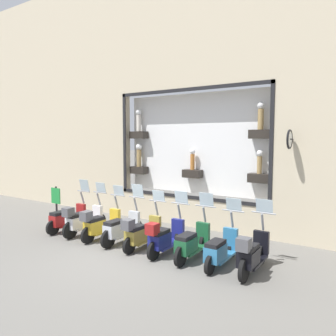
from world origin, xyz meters
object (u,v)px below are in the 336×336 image
object	(u,v)px
scooter_teal_1	(220,250)
scooter_olive_4	(141,233)
scooter_white_7	(82,220)
scooter_black_0	(252,254)
scooter_navy_3	(164,237)
scooter_red_8	(67,218)
shop_sign_post	(56,206)
scooter_yellow_6	(100,224)
scooter_silver_5	(121,229)
scooter_green_2	(192,243)

from	to	relation	value
scooter_teal_1	scooter_olive_4	size ratio (longest dim) A/B	1.00
scooter_white_7	scooter_black_0	bearing A→B (deg)	-90.01
scooter_teal_1	scooter_white_7	xyz separation A→B (m)	(-0.05, 4.80, 0.07)
scooter_navy_3	scooter_teal_1	bearing A→B (deg)	-87.91
scooter_white_7	scooter_red_8	size ratio (longest dim) A/B	1.01
scooter_black_0	scooter_white_7	world-z (taller)	scooter_white_7
scooter_red_8	shop_sign_post	world-z (taller)	scooter_red_8
scooter_teal_1	scooter_red_8	bearing A→B (deg)	89.94
scooter_navy_3	scooter_yellow_6	xyz separation A→B (m)	(0.00, 2.40, 0.01)
scooter_teal_1	scooter_navy_3	size ratio (longest dim) A/B	1.00
scooter_yellow_6	scooter_red_8	world-z (taller)	scooter_red_8
scooter_white_7	shop_sign_post	bearing A→B (deg)	82.27
scooter_navy_3	scooter_yellow_6	distance (m)	2.40
scooter_silver_5	scooter_yellow_6	distance (m)	0.80
scooter_silver_5	shop_sign_post	size ratio (longest dim) A/B	1.26
scooter_teal_1	scooter_yellow_6	bearing A→B (deg)	90.80
scooter_green_2	scooter_navy_3	bearing A→B (deg)	94.69
scooter_green_2	scooter_olive_4	xyz separation A→B (m)	(-0.07, 1.60, 0.03)
scooter_teal_1	scooter_olive_4	distance (m)	2.40
scooter_teal_1	shop_sign_post	distance (m)	6.32
scooter_red_8	shop_sign_post	distance (m)	0.80
scooter_black_0	scooter_yellow_6	bearing A→B (deg)	90.08
scooter_green_2	shop_sign_post	distance (m)	5.52
scooter_yellow_6	scooter_white_7	distance (m)	0.80
scooter_black_0	scooter_green_2	xyz separation A→B (m)	(0.06, 1.60, -0.05)
scooter_red_8	scooter_black_0	bearing A→B (deg)	-90.49
shop_sign_post	scooter_silver_5	bearing A→B (deg)	-92.68
scooter_yellow_6	scooter_black_0	bearing A→B (deg)	-89.92
scooter_silver_5	scooter_white_7	world-z (taller)	scooter_silver_5
scooter_green_2	scooter_yellow_6	bearing A→B (deg)	91.13
scooter_green_2	scooter_navy_3	size ratio (longest dim) A/B	1.00
scooter_olive_4	scooter_red_8	distance (m)	3.20
scooter_olive_4	scooter_yellow_6	xyz separation A→B (m)	(0.01, 1.60, 0.01)
scooter_red_8	shop_sign_post	size ratio (longest dim) A/B	1.25
scooter_silver_5	scooter_white_7	bearing A→B (deg)	92.13
scooter_teal_1	scooter_black_0	bearing A→B (deg)	-93.52
scooter_green_2	scooter_yellow_6	xyz separation A→B (m)	(-0.06, 3.20, 0.04)
scooter_silver_5	scooter_yellow_6	world-z (taller)	scooter_silver_5
scooter_red_8	scooter_green_2	bearing A→B (deg)	-89.98
shop_sign_post	scooter_white_7	bearing A→B (deg)	-97.73
scooter_red_8	scooter_silver_5	bearing A→B (deg)	-89.89
scooter_green_2	scooter_black_0	bearing A→B (deg)	-92.02
shop_sign_post	scooter_olive_4	bearing A→B (deg)	-93.20
scooter_silver_5	shop_sign_post	bearing A→B (deg)	87.32
scooter_yellow_6	scooter_navy_3	bearing A→B (deg)	-90.06
scooter_black_0	scooter_olive_4	world-z (taller)	scooter_black_0
scooter_navy_3	scooter_white_7	bearing A→B (deg)	89.83
scooter_yellow_6	shop_sign_post	xyz separation A→B (m)	(0.21, 2.31, 0.29)
scooter_navy_3	scooter_olive_4	bearing A→B (deg)	90.30
scooter_silver_5	scooter_white_7	distance (m)	1.60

